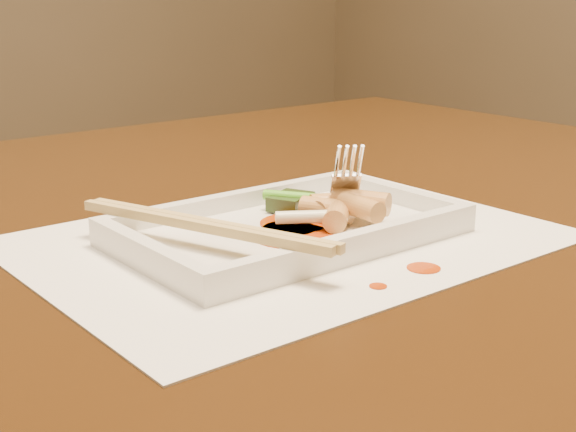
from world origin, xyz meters
TOP-DOWN VIEW (x-y plane):
  - table at (0.00, 0.00)m, footprint 1.40×0.90m
  - placemat at (0.05, -0.10)m, footprint 0.40×0.30m
  - sauce_splatter_a at (0.08, -0.22)m, footprint 0.02×0.02m
  - sauce_splatter_b at (0.03, -0.22)m, footprint 0.01×0.01m
  - plate_base at (0.05, -0.10)m, footprint 0.26×0.16m
  - plate_rim_far at (0.05, -0.03)m, footprint 0.26×0.01m
  - plate_rim_near at (0.05, -0.18)m, footprint 0.26×0.01m
  - plate_rim_left at (-0.07, -0.10)m, footprint 0.01×0.14m
  - plate_rim_right at (0.18, -0.10)m, footprint 0.01×0.14m
  - veg_piece at (0.09, -0.06)m, footprint 0.05×0.04m
  - scallion_white at (0.06, -0.12)m, footprint 0.04×0.03m
  - scallion_green at (0.10, -0.08)m, footprint 0.05×0.08m
  - chopstick_a at (-0.03, -0.10)m, footprint 0.08×0.21m
  - chopstick_b at (-0.02, -0.10)m, footprint 0.08×0.21m
  - fork at (0.12, -0.09)m, footprint 0.09×0.10m
  - sauce_blob_0 at (0.07, -0.10)m, footprint 0.06×0.06m
  - sauce_blob_1 at (0.04, -0.12)m, footprint 0.06×0.06m
  - sauce_blob_2 at (0.05, -0.11)m, footprint 0.04×0.04m
  - rice_cake_0 at (0.10, -0.11)m, footprint 0.04×0.02m
  - rice_cake_1 at (0.11, -0.10)m, footprint 0.05×0.04m
  - rice_cake_2 at (0.11, -0.13)m, footprint 0.04×0.05m
  - rice_cake_3 at (0.09, -0.13)m, footprint 0.05×0.05m
  - rice_cake_4 at (0.09, -0.11)m, footprint 0.04×0.05m
  - rice_cake_5 at (0.10, -0.14)m, footprint 0.02×0.04m

SIDE VIEW (x-z plane):
  - table at x=0.00m, z-range 0.27..1.02m
  - placemat at x=0.05m, z-range 0.75..0.75m
  - sauce_splatter_a at x=0.08m, z-range 0.75..0.75m
  - sauce_splatter_b at x=0.03m, z-range 0.75..0.75m
  - plate_base at x=0.05m, z-range 0.75..0.76m
  - sauce_blob_0 at x=0.07m, z-range 0.76..0.76m
  - sauce_blob_1 at x=0.04m, z-range 0.76..0.76m
  - sauce_blob_2 at x=0.05m, z-range 0.76..0.76m
  - plate_rim_far at x=0.05m, z-range 0.76..0.77m
  - plate_rim_near at x=0.05m, z-range 0.76..0.77m
  - plate_rim_left at x=-0.07m, z-range 0.76..0.77m
  - plate_rim_right at x=0.18m, z-range 0.76..0.77m
  - veg_piece at x=0.09m, z-range 0.76..0.77m
  - rice_cake_0 at x=0.10m, z-range 0.76..0.78m
  - rice_cake_1 at x=0.11m, z-range 0.76..0.78m
  - rice_cake_3 at x=0.09m, z-range 0.76..0.78m
  - rice_cake_4 at x=0.09m, z-range 0.76..0.78m
  - scallion_white at x=0.06m, z-range 0.77..0.78m
  - scallion_green at x=0.10m, z-range 0.77..0.78m
  - rice_cake_2 at x=0.11m, z-range 0.77..0.79m
  - rice_cake_5 at x=0.10m, z-range 0.77..0.78m
  - chopstick_a at x=-0.03m, z-range 0.77..0.78m
  - chopstick_b at x=-0.02m, z-range 0.77..0.78m
  - fork at x=0.12m, z-range 0.76..0.90m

